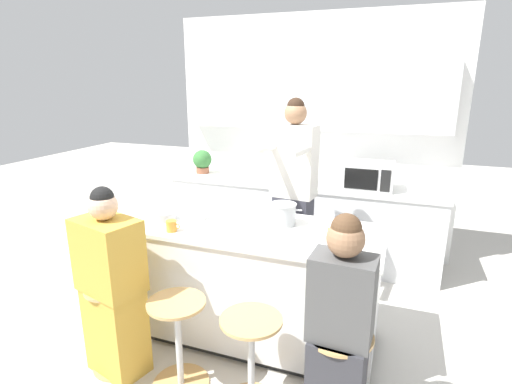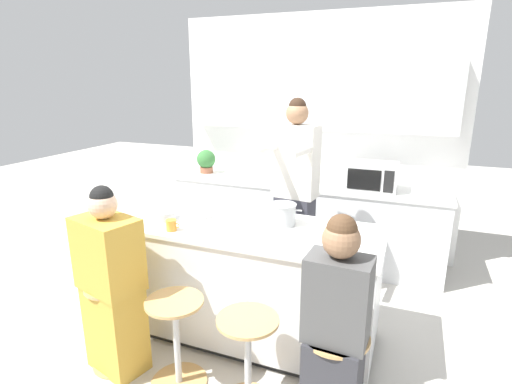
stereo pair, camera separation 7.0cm
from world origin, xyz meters
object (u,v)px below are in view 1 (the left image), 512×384
at_px(kitchen_island, 252,282).
at_px(banana_bunch, 336,230).
at_px(person_cooking, 293,202).
at_px(bar_stool_center_left, 178,340).
at_px(microwave, 367,175).
at_px(cooking_pot, 283,214).
at_px(potted_plant, 202,161).
at_px(bar_stool_rightmost, 337,376).
at_px(fruit_bowl, 163,216).
at_px(bar_stool_center_right, 251,359).
at_px(person_seated_near, 339,338).
at_px(coffee_cup_near, 201,214).
at_px(coffee_cup_far, 172,226).
at_px(person_wrapped_blanket, 112,289).
at_px(bar_stool_leftmost, 116,322).

distance_m(kitchen_island, banana_bunch, 0.78).
bearing_deg(kitchen_island, person_cooking, 80.11).
distance_m(bar_stool_center_left, microwave, 2.52).
bearing_deg(cooking_pot, potted_plant, 134.68).
bearing_deg(bar_stool_rightmost, fruit_bowl, 159.11).
bearing_deg(potted_plant, bar_stool_center_right, -56.75).
distance_m(person_seated_near, microwave, 2.29).
height_order(bar_stool_center_right, microwave, microwave).
relative_size(coffee_cup_near, potted_plant, 0.41).
height_order(cooking_pot, fruit_bowl, cooking_pot).
bearing_deg(banana_bunch, coffee_cup_far, -161.14).
bearing_deg(person_seated_near, bar_stool_rightmost, 96.44).
bearing_deg(fruit_bowl, person_seated_near, -22.18).
bearing_deg(coffee_cup_near, coffee_cup_far, -104.10).
bearing_deg(potted_plant, person_cooking, -32.66).
relative_size(fruit_bowl, microwave, 0.39).
relative_size(microwave, potted_plant, 1.86).
distance_m(bar_stool_center_left, potted_plant, 2.58).
distance_m(fruit_bowl, coffee_cup_near, 0.30).
bearing_deg(fruit_bowl, bar_stool_rightmost, -20.89).
xyz_separation_m(kitchen_island, coffee_cup_far, (-0.52, -0.29, 0.50)).
height_order(coffee_cup_near, microwave, microwave).
height_order(bar_stool_center_left, fruit_bowl, fruit_bowl).
bearing_deg(microwave, cooking_pot, -109.21).
relative_size(coffee_cup_far, potted_plant, 0.39).
distance_m(cooking_pot, microwave, 1.50).
bearing_deg(fruit_bowl, cooking_pot, 13.95).
bearing_deg(person_wrapped_blanket, banana_bunch, 45.91).
xyz_separation_m(bar_stool_center_left, coffee_cup_far, (-0.26, 0.40, 0.62)).
height_order(bar_stool_rightmost, banana_bunch, banana_bunch).
relative_size(cooking_pot, coffee_cup_near, 2.57).
height_order(bar_stool_leftmost, person_wrapped_blanket, person_wrapped_blanket).
bearing_deg(kitchen_island, bar_stool_center_right, -69.88).
height_order(person_wrapped_blanket, cooking_pot, person_wrapped_blanket).
bearing_deg(microwave, potted_plant, 178.72).
distance_m(kitchen_island, bar_stool_center_right, 0.76).
relative_size(bar_stool_center_left, coffee_cup_near, 5.51).
height_order(kitchen_island, banana_bunch, banana_bunch).
relative_size(person_cooking, person_wrapped_blanket, 1.37).
relative_size(kitchen_island, cooking_pot, 6.56).
xyz_separation_m(coffee_cup_near, potted_plant, (-0.80, 1.57, 0.08)).
xyz_separation_m(bar_stool_center_right, cooking_pot, (-0.06, 0.83, 0.66)).
bearing_deg(person_wrapped_blanket, person_seated_near, 15.27).
bearing_deg(potted_plant, person_wrapped_blanket, -77.71).
bearing_deg(bar_stool_center_right, bar_stool_leftmost, 178.09).
xyz_separation_m(person_cooking, fruit_bowl, (-0.84, -0.81, 0.03)).
relative_size(bar_stool_rightmost, potted_plant, 2.25).
distance_m(bar_stool_center_left, person_seated_near, 1.07).
height_order(coffee_cup_far, microwave, microwave).
distance_m(person_cooking, potted_plant, 1.63).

